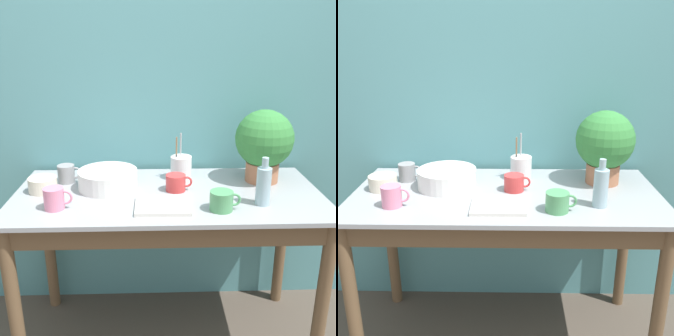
# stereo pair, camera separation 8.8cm
# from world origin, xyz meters

# --- Properties ---
(wall_back) EXTENTS (6.00, 0.05, 2.40)m
(wall_back) POSITION_xyz_m (0.00, 0.73, 1.20)
(wall_back) COLOR teal
(wall_back) RESTS_ON ground_plane
(counter_table) EXTENTS (1.42, 0.67, 0.82)m
(counter_table) POSITION_xyz_m (0.00, 0.31, 0.67)
(counter_table) COLOR brown
(counter_table) RESTS_ON ground_plane
(potted_plant) EXTENTS (0.28, 0.28, 0.36)m
(potted_plant) POSITION_xyz_m (0.47, 0.48, 1.02)
(potted_plant) COLOR #A36647
(potted_plant) RESTS_ON counter_table
(bowl_wash_large) EXTENTS (0.28, 0.28, 0.09)m
(bowl_wash_large) POSITION_xyz_m (-0.28, 0.40, 0.87)
(bowl_wash_large) COLOR silver
(bowl_wash_large) RESTS_ON counter_table
(bottle_tall) EXTENTS (0.06, 0.06, 0.21)m
(bottle_tall) POSITION_xyz_m (0.40, 0.19, 0.91)
(bottle_tall) COLOR #93B2BC
(bottle_tall) RESTS_ON counter_table
(mug_pink) EXTENTS (0.12, 0.08, 0.09)m
(mug_pink) POSITION_xyz_m (-0.48, 0.17, 0.87)
(mug_pink) COLOR pink
(mug_pink) RESTS_ON counter_table
(mug_grey) EXTENTS (0.12, 0.08, 0.09)m
(mug_grey) POSITION_xyz_m (-0.50, 0.49, 0.87)
(mug_grey) COLOR gray
(mug_grey) RESTS_ON counter_table
(mug_green) EXTENTS (0.13, 0.10, 0.08)m
(mug_green) POSITION_xyz_m (0.22, 0.14, 0.86)
(mug_green) COLOR #4C935B
(mug_green) RESTS_ON counter_table
(mug_red) EXTENTS (0.12, 0.09, 0.08)m
(mug_red) POSITION_xyz_m (0.04, 0.36, 0.86)
(mug_red) COLOR #C63838
(mug_red) RESTS_ON counter_table
(bowl_small_cream) EXTENTS (0.13, 0.13, 0.07)m
(bowl_small_cream) POSITION_xyz_m (-0.58, 0.37, 0.86)
(bowl_small_cream) COLOR beige
(bowl_small_cream) RESTS_ON counter_table
(utensil_cup) EXTENTS (0.11, 0.11, 0.24)m
(utensil_cup) POSITION_xyz_m (0.07, 0.52, 0.88)
(utensil_cup) COLOR silver
(utensil_cup) RESTS_ON counter_table
(tray_board) EXTENTS (0.23, 0.19, 0.02)m
(tray_board) POSITION_xyz_m (-0.03, 0.17, 0.83)
(tray_board) COLOR beige
(tray_board) RESTS_ON counter_table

